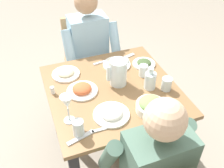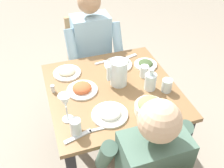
{
  "view_description": "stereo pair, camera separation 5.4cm",
  "coord_description": "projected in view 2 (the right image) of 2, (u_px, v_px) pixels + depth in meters",
  "views": [
    {
      "loc": [
        0.49,
        1.29,
        1.88
      ],
      "look_at": [
        0.01,
        0.0,
        0.76
      ],
      "focal_mm": 41.54,
      "sensor_mm": 36.0,
      "label": 1
    },
    {
      "loc": [
        0.43,
        1.31,
        1.88
      ],
      "look_at": [
        0.01,
        0.0,
        0.76
      ],
      "focal_mm": 41.54,
      "sensor_mm": 36.0,
      "label": 2
    }
  ],
  "objects": [
    {
      "name": "plate_yoghurt",
      "position": [
        110.0,
        113.0,
        1.59
      ],
      "size": [
        0.23,
        0.23,
        0.05
      ],
      "color": "white",
      "rests_on": "dining_table"
    },
    {
      "name": "ground_plane",
      "position": [
        112.0,
        151.0,
        2.26
      ],
      "size": [
        8.0,
        8.0,
        0.0
      ],
      "primitive_type": "plane",
      "color": "gray"
    },
    {
      "name": "water_glass_near_left",
      "position": [
        76.0,
        127.0,
        1.46
      ],
      "size": [
        0.06,
        0.06,
        0.11
      ],
      "primitive_type": "cylinder",
      "color": "silver",
      "rests_on": "dining_table"
    },
    {
      "name": "knife_far",
      "position": [
        105.0,
        128.0,
        1.52
      ],
      "size": [
        0.19,
        0.02,
        0.01
      ],
      "primitive_type": "cube",
      "rotation": [
        0.0,
        0.0,
        -0.01
      ],
      "color": "silver",
      "rests_on": "dining_table"
    },
    {
      "name": "diner_far",
      "position": [
        143.0,
        163.0,
        1.42
      ],
      "size": [
        0.48,
        0.53,
        1.18
      ],
      "color": "#4C6B5B",
      "rests_on": "ground_plane"
    },
    {
      "name": "wine_glass",
      "position": [
        65.0,
        102.0,
        1.49
      ],
      "size": [
        0.08,
        0.08,
        0.2
      ],
      "color": "silver",
      "rests_on": "dining_table"
    },
    {
      "name": "knife_near",
      "position": [
        106.0,
        61.0,
        2.06
      ],
      "size": [
        0.19,
        0.05,
        0.01
      ],
      "primitive_type": "cube",
      "rotation": [
        0.0,
        0.0,
        0.16
      ],
      "color": "silver",
      "rests_on": "dining_table"
    },
    {
      "name": "salt_shaker",
      "position": [
        53.0,
        89.0,
        1.76
      ],
      "size": [
        0.03,
        0.03,
        0.05
      ],
      "color": "white",
      "rests_on": "dining_table"
    },
    {
      "name": "diner_near",
      "position": [
        94.0,
        54.0,
        2.28
      ],
      "size": [
        0.48,
        0.53,
        1.18
      ],
      "color": "#9EC6E0",
      "rests_on": "ground_plane"
    },
    {
      "name": "oil_carafe",
      "position": [
        150.0,
        82.0,
        1.77
      ],
      "size": [
        0.08,
        0.08,
        0.16
      ],
      "color": "silver",
      "rests_on": "dining_table"
    },
    {
      "name": "water_glass_far_right",
      "position": [
        167.0,
        85.0,
        1.76
      ],
      "size": [
        0.07,
        0.07,
        0.09
      ],
      "primitive_type": "cylinder",
      "color": "silver",
      "rests_on": "dining_table"
    },
    {
      "name": "water_pitcher",
      "position": [
        119.0,
        73.0,
        1.79
      ],
      "size": [
        0.16,
        0.12,
        0.19
      ],
      "color": "silver",
      "rests_on": "dining_table"
    },
    {
      "name": "chair_near",
      "position": [
        90.0,
        56.0,
        2.52
      ],
      "size": [
        0.4,
        0.4,
        0.88
      ],
      "color": "tan",
      "rests_on": "ground_plane"
    },
    {
      "name": "plate_rice_curry",
      "position": [
        82.0,
        89.0,
        1.77
      ],
      "size": [
        0.21,
        0.21,
        0.06
      ],
      "color": "white",
      "rests_on": "dining_table"
    },
    {
      "name": "fork_far",
      "position": [
        78.0,
        137.0,
        1.47
      ],
      "size": [
        0.17,
        0.07,
        0.01
      ],
      "primitive_type": "cube",
      "rotation": [
        0.0,
        0.0,
        0.25
      ],
      "color": "silver",
      "rests_on": "dining_table"
    },
    {
      "name": "dining_table",
      "position": [
        113.0,
        101.0,
        1.88
      ],
      "size": [
        0.89,
        0.89,
        0.71
      ],
      "color": "olive",
      "rests_on": "ground_plane"
    },
    {
      "name": "fork_near",
      "position": [
        128.0,
        57.0,
        2.1
      ],
      "size": [
        0.17,
        0.07,
        0.01
      ],
      "primitive_type": "cube",
      "rotation": [
        0.0,
        0.0,
        0.27
      ],
      "color": "silver",
      "rests_on": "dining_table"
    },
    {
      "name": "plate_dolmas",
      "position": [
        146.0,
        64.0,
        2.01
      ],
      "size": [
        0.18,
        0.18,
        0.04
      ],
      "color": "white",
      "rests_on": "dining_table"
    },
    {
      "name": "water_glass_near_right",
      "position": [
        144.0,
        71.0,
        1.89
      ],
      "size": [
        0.06,
        0.06,
        0.09
      ],
      "primitive_type": "cylinder",
      "color": "silver",
      "rests_on": "dining_table"
    },
    {
      "name": "plate_fries",
      "position": [
        118.0,
        63.0,
        2.01
      ],
      "size": [
        0.21,
        0.21,
        0.05
      ],
      "color": "white",
      "rests_on": "dining_table"
    },
    {
      "name": "plate_beans",
      "position": [
        67.0,
        72.0,
        1.93
      ],
      "size": [
        0.21,
        0.21,
        0.04
      ],
      "color": "white",
      "rests_on": "dining_table"
    },
    {
      "name": "salad_bowl",
      "position": [
        150.0,
        107.0,
        1.61
      ],
      "size": [
        0.19,
        0.19,
        0.09
      ],
      "color": "white",
      "rests_on": "dining_table"
    }
  ]
}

